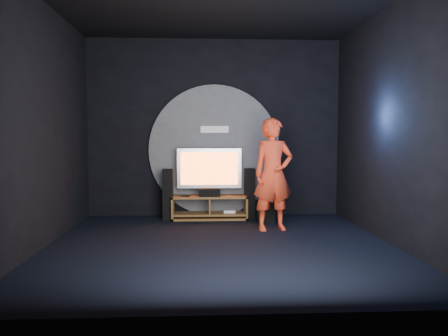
% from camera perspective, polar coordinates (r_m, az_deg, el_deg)
% --- Properties ---
extents(floor, '(5.00, 5.00, 0.00)m').
position_cam_1_polar(floor, '(6.43, -0.52, -10.04)').
color(floor, black).
rests_on(floor, ground).
extents(back_wall, '(5.00, 0.04, 3.50)m').
position_cam_1_polar(back_wall, '(8.74, -1.26, 5.24)').
color(back_wall, black).
rests_on(back_wall, ground).
extents(front_wall, '(5.00, 0.04, 3.50)m').
position_cam_1_polar(front_wall, '(3.75, 1.18, 6.91)').
color(front_wall, black).
rests_on(front_wall, ground).
extents(left_wall, '(0.04, 5.00, 3.50)m').
position_cam_1_polar(left_wall, '(6.62, -22.80, 5.33)').
color(left_wall, black).
rests_on(left_wall, ground).
extents(right_wall, '(0.04, 5.00, 3.50)m').
position_cam_1_polar(right_wall, '(6.83, 21.03, 5.33)').
color(right_wall, black).
rests_on(right_wall, ground).
extents(wall_disc_panel, '(2.60, 0.11, 2.60)m').
position_cam_1_polar(wall_disc_panel, '(8.68, -1.25, 2.29)').
color(wall_disc_panel, '#515156').
rests_on(wall_disc_panel, ground).
extents(media_console, '(1.44, 0.45, 0.45)m').
position_cam_1_polar(media_console, '(8.40, -1.86, -5.36)').
color(media_console, brown).
rests_on(media_console, ground).
extents(tv, '(1.23, 0.22, 0.90)m').
position_cam_1_polar(tv, '(8.37, -1.93, -0.23)').
color(tv, '#ADAEB5').
rests_on(tv, media_console).
extents(center_speaker, '(0.40, 0.15, 0.15)m').
position_cam_1_polar(center_speaker, '(8.25, -1.90, -3.21)').
color(center_speaker, black).
rests_on(center_speaker, media_console).
extents(remote, '(0.18, 0.05, 0.02)m').
position_cam_1_polar(remote, '(8.24, -5.07, -3.68)').
color(remote, black).
rests_on(remote, media_console).
extents(tower_speaker_left, '(0.19, 0.21, 0.97)m').
position_cam_1_polar(tower_speaker_left, '(8.34, -7.34, -3.45)').
color(tower_speaker_left, black).
rests_on(tower_speaker_left, ground).
extents(tower_speaker_right, '(0.19, 0.21, 0.97)m').
position_cam_1_polar(tower_speaker_right, '(8.46, 3.38, -3.33)').
color(tower_speaker_right, black).
rests_on(tower_speaker_right, ground).
extents(subwoofer, '(0.31, 0.31, 0.34)m').
position_cam_1_polar(subwoofer, '(8.09, 5.48, -5.91)').
color(subwoofer, black).
rests_on(subwoofer, ground).
extents(player, '(0.77, 0.58, 1.89)m').
position_cam_1_polar(player, '(7.36, 6.46, -0.83)').
color(player, red).
rests_on(player, ground).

